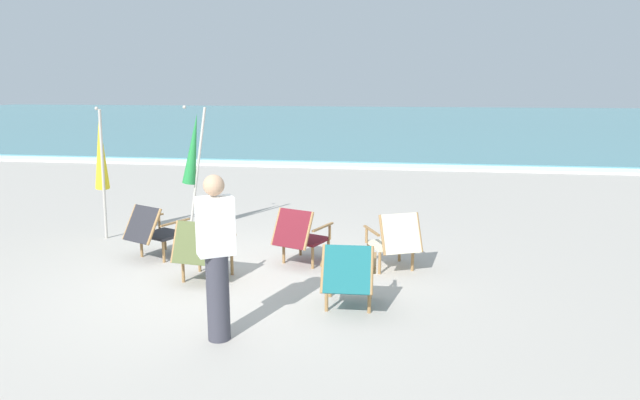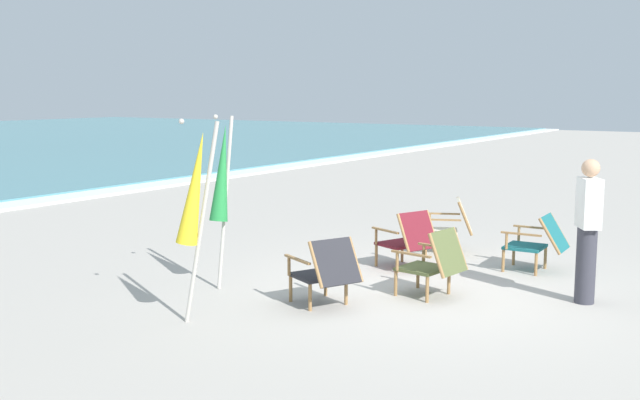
{
  "view_description": "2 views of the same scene",
  "coord_description": "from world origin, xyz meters",
  "px_view_note": "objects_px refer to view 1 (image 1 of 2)",
  "views": [
    {
      "loc": [
        2.28,
        -6.7,
        2.47
      ],
      "look_at": [
        1.08,
        1.27,
        0.8
      ],
      "focal_mm": 32.0,
      "sensor_mm": 36.0,
      "label": 1
    },
    {
      "loc": [
        -7.97,
        -3.7,
        2.36
      ],
      "look_at": [
        0.98,
        2.15,
        0.82
      ],
      "focal_mm": 42.0,
      "sensor_mm": 36.0,
      "label": 2
    }
  ],
  "objects_px": {
    "umbrella_furled_green": "(193,150)",
    "beach_chair_front_right": "(300,235)",
    "beach_chair_far_center": "(395,240)",
    "person_near_chairs": "(217,257)",
    "beach_chair_mid_center": "(201,249)",
    "umbrella_furled_yellow": "(101,154)",
    "beach_chair_back_left": "(154,230)",
    "beach_chair_front_left": "(348,274)"
  },
  "relations": [
    {
      "from": "umbrella_furled_green",
      "to": "beach_chair_front_right",
      "type": "bearing_deg",
      "value": -35.8
    },
    {
      "from": "beach_chair_far_center",
      "to": "person_near_chairs",
      "type": "xyz_separation_m",
      "value": [
        -1.65,
        -2.33,
        0.41
      ]
    },
    {
      "from": "beach_chair_mid_center",
      "to": "beach_chair_far_center",
      "type": "distance_m",
      "value": 2.5
    },
    {
      "from": "beach_chair_far_center",
      "to": "umbrella_furled_yellow",
      "type": "xyz_separation_m",
      "value": [
        -4.56,
        0.85,
        0.95
      ]
    },
    {
      "from": "beach_chair_back_left",
      "to": "umbrella_furled_green",
      "type": "xyz_separation_m",
      "value": [
        0.05,
        1.51,
        0.95
      ]
    },
    {
      "from": "umbrella_furled_yellow",
      "to": "beach_chair_far_center",
      "type": "bearing_deg",
      "value": -10.57
    },
    {
      "from": "beach_chair_mid_center",
      "to": "beach_chair_back_left",
      "type": "height_order",
      "value": "beach_chair_mid_center"
    },
    {
      "from": "beach_chair_back_left",
      "to": "beach_chair_front_right",
      "type": "relative_size",
      "value": 1.05
    },
    {
      "from": "beach_chair_front_left",
      "to": "beach_chair_back_left",
      "type": "height_order",
      "value": "beach_chair_back_left"
    },
    {
      "from": "beach_chair_mid_center",
      "to": "beach_chair_front_right",
      "type": "distance_m",
      "value": 1.39
    },
    {
      "from": "beach_chair_front_right",
      "to": "umbrella_furled_green",
      "type": "distance_m",
      "value": 2.69
    },
    {
      "from": "beach_chair_back_left",
      "to": "beach_chair_mid_center",
      "type": "bearing_deg",
      "value": -39.77
    },
    {
      "from": "beach_chair_front_left",
      "to": "umbrella_furled_green",
      "type": "xyz_separation_m",
      "value": [
        -2.86,
        2.97,
        0.96
      ]
    },
    {
      "from": "umbrella_furled_green",
      "to": "person_near_chairs",
      "type": "distance_m",
      "value": 4.25
    },
    {
      "from": "beach_chair_far_center",
      "to": "beach_chair_back_left",
      "type": "distance_m",
      "value": 3.38
    },
    {
      "from": "beach_chair_front_left",
      "to": "beach_chair_far_center",
      "type": "bearing_deg",
      "value": 71.7
    },
    {
      "from": "umbrella_furled_green",
      "to": "umbrella_furled_yellow",
      "type": "height_order",
      "value": "umbrella_furled_green"
    },
    {
      "from": "umbrella_furled_green",
      "to": "person_near_chairs",
      "type": "height_order",
      "value": "umbrella_furled_green"
    },
    {
      "from": "umbrella_furled_green",
      "to": "person_near_chairs",
      "type": "xyz_separation_m",
      "value": [
        1.68,
        -3.87,
        -0.54
      ]
    },
    {
      "from": "beach_chair_mid_center",
      "to": "umbrella_furled_yellow",
      "type": "relative_size",
      "value": 0.38
    },
    {
      "from": "umbrella_furled_yellow",
      "to": "person_near_chairs",
      "type": "relative_size",
      "value": 1.29
    },
    {
      "from": "beach_chair_back_left",
      "to": "umbrella_furled_yellow",
      "type": "distance_m",
      "value": 1.72
    },
    {
      "from": "beach_chair_front_left",
      "to": "beach_chair_back_left",
      "type": "xyz_separation_m",
      "value": [
        -2.9,
        1.46,
        0.0
      ]
    },
    {
      "from": "beach_chair_back_left",
      "to": "person_near_chairs",
      "type": "relative_size",
      "value": 0.57
    },
    {
      "from": "beach_chair_front_left",
      "to": "beach_chair_front_right",
      "type": "xyz_separation_m",
      "value": [
        -0.81,
        1.5,
        0.01
      ]
    },
    {
      "from": "umbrella_furled_green",
      "to": "beach_chair_front_left",
      "type": "bearing_deg",
      "value": -46.16
    },
    {
      "from": "beach_chair_far_center",
      "to": "beach_chair_back_left",
      "type": "bearing_deg",
      "value": 179.48
    },
    {
      "from": "beach_chair_back_left",
      "to": "umbrella_furled_green",
      "type": "relative_size",
      "value": 0.44
    },
    {
      "from": "umbrella_furled_green",
      "to": "umbrella_furled_yellow",
      "type": "relative_size",
      "value": 1.0
    },
    {
      "from": "beach_chair_front_left",
      "to": "beach_chair_front_right",
      "type": "bearing_deg",
      "value": 118.47
    },
    {
      "from": "umbrella_furled_yellow",
      "to": "beach_chair_back_left",
      "type": "bearing_deg",
      "value": -34.77
    },
    {
      "from": "beach_chair_far_center",
      "to": "umbrella_furled_yellow",
      "type": "bearing_deg",
      "value": 169.43
    },
    {
      "from": "beach_chair_mid_center",
      "to": "person_near_chairs",
      "type": "bearing_deg",
      "value": -64.49
    },
    {
      "from": "beach_chair_back_left",
      "to": "beach_chair_front_right",
      "type": "xyz_separation_m",
      "value": [
        2.09,
        0.04,
        0.0
      ]
    },
    {
      "from": "beach_chair_front_left",
      "to": "person_near_chairs",
      "type": "height_order",
      "value": "person_near_chairs"
    },
    {
      "from": "beach_chair_front_right",
      "to": "person_near_chairs",
      "type": "xyz_separation_m",
      "value": [
        -0.36,
        -2.4,
        0.41
      ]
    },
    {
      "from": "beach_chair_front_left",
      "to": "person_near_chairs",
      "type": "bearing_deg",
      "value": -142.64
    },
    {
      "from": "beach_chair_front_left",
      "to": "beach_chair_back_left",
      "type": "bearing_deg",
      "value": 153.28
    },
    {
      "from": "beach_chair_front_right",
      "to": "umbrella_furled_yellow",
      "type": "height_order",
      "value": "umbrella_furled_yellow"
    },
    {
      "from": "beach_chair_front_left",
      "to": "person_near_chairs",
      "type": "distance_m",
      "value": 1.53
    },
    {
      "from": "beach_chair_mid_center",
      "to": "beach_chair_back_left",
      "type": "relative_size",
      "value": 0.87
    },
    {
      "from": "beach_chair_mid_center",
      "to": "beach_chair_front_left",
      "type": "bearing_deg",
      "value": -18.22
    }
  ]
}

